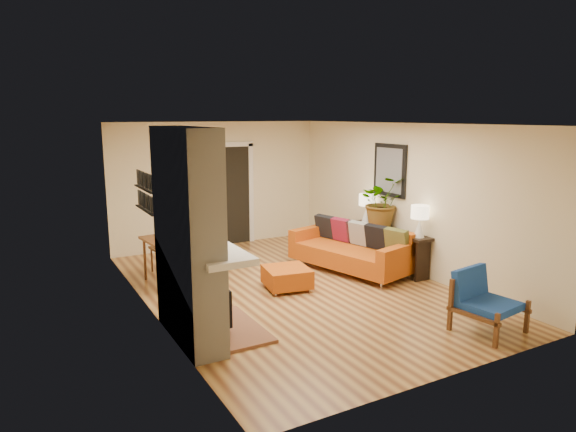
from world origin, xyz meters
name	(u,v)px	position (x,y,z in m)	size (l,w,h in m)	color
room_shell	(256,189)	(0.60, 2.63, 1.24)	(6.50, 6.50, 6.50)	tan
fireplace	(191,241)	(-2.00, -1.00, 1.24)	(1.09, 1.68, 2.60)	white
sofa	(353,249)	(1.44, 0.40, 0.38)	(1.46, 2.36, 0.87)	silver
ottoman	(287,277)	(-0.10, 0.05, 0.20)	(0.78, 0.78, 0.34)	silver
blue_chair	(482,298)	(1.34, -2.54, 0.43)	(0.85, 0.84, 0.79)	brown
dining_table	(174,247)	(-1.58, 1.21, 0.60)	(0.84, 1.73, 0.92)	brown
console_table	(390,237)	(2.07, 0.15, 0.58)	(0.34, 1.85, 0.72)	black
lamp_near	(420,217)	(2.07, -0.58, 1.06)	(0.30, 0.30, 0.54)	white
lamp_far	(367,205)	(2.07, 0.85, 1.06)	(0.30, 0.30, 0.54)	white
houseplant	(382,201)	(2.06, 0.38, 1.19)	(0.84, 0.73, 0.94)	#1E5919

